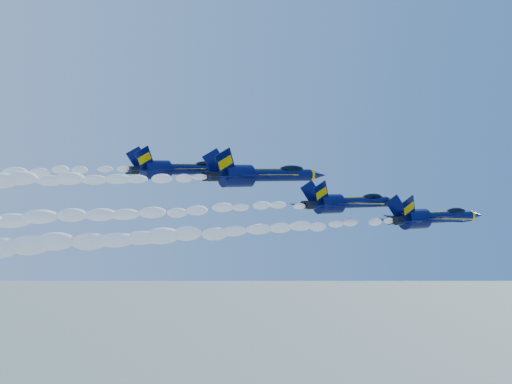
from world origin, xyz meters
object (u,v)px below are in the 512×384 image
jet_second (348,202)px  jet_third (261,175)px  jet_lead (433,217)px  jet_fourth (178,169)px

jet_second → jet_third: 13.45m
jet_lead → jet_fourth: size_ratio=1.01×
jet_lead → jet_fourth: jet_fourth is taller
jet_second → jet_fourth: (-15.11, 18.38, 4.31)m
jet_second → jet_third: bearing=116.5°
jet_second → jet_third: jet_third is taller
jet_lead → jet_second: bearing=166.6°
jet_third → jet_lead: bearing=-38.7°
jet_third → jet_fourth: bearing=144.1°
jet_lead → jet_third: jet_third is taller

